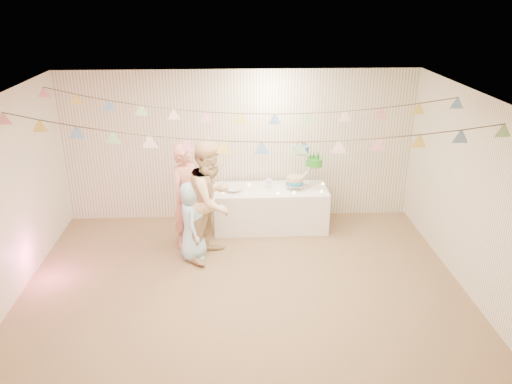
{
  "coord_description": "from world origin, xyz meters",
  "views": [
    {
      "loc": [
        -0.11,
        -5.68,
        3.81
      ],
      "look_at": [
        0.2,
        0.8,
        1.15
      ],
      "focal_mm": 35.0,
      "sensor_mm": 36.0,
      "label": 1
    }
  ],
  "objects_px": {
    "table": "(270,208)",
    "person_adult_a": "(187,196)",
    "cake_stand": "(304,163)",
    "person_adult_b": "(211,200)",
    "person_child": "(193,221)"
  },
  "relations": [
    {
      "from": "person_adult_b",
      "to": "cake_stand",
      "type": "bearing_deg",
      "value": -28.98
    },
    {
      "from": "cake_stand",
      "to": "person_adult_a",
      "type": "distance_m",
      "value": 2.0
    },
    {
      "from": "table",
      "to": "person_child",
      "type": "distance_m",
      "value": 1.59
    },
    {
      "from": "table",
      "to": "cake_stand",
      "type": "relative_size",
      "value": 2.47
    },
    {
      "from": "cake_stand",
      "to": "person_adult_b",
      "type": "bearing_deg",
      "value": -146.85
    },
    {
      "from": "cake_stand",
      "to": "person_adult_a",
      "type": "xyz_separation_m",
      "value": [
        -1.88,
        -0.61,
        -0.3
      ]
    },
    {
      "from": "table",
      "to": "person_adult_a",
      "type": "distance_m",
      "value": 1.52
    },
    {
      "from": "table",
      "to": "person_adult_a",
      "type": "bearing_deg",
      "value": -157.24
    },
    {
      "from": "cake_stand",
      "to": "table",
      "type": "bearing_deg",
      "value": -174.81
    },
    {
      "from": "person_child",
      "to": "table",
      "type": "bearing_deg",
      "value": -53.9
    },
    {
      "from": "table",
      "to": "person_child",
      "type": "relative_size",
      "value": 1.53
    },
    {
      "from": "table",
      "to": "cake_stand",
      "type": "xyz_separation_m",
      "value": [
        0.55,
        0.05,
        0.78
      ]
    },
    {
      "from": "table",
      "to": "person_child",
      "type": "xyz_separation_m",
      "value": [
        -1.24,
        -0.97,
        0.26
      ]
    },
    {
      "from": "cake_stand",
      "to": "person_adult_a",
      "type": "bearing_deg",
      "value": -162.07
    },
    {
      "from": "cake_stand",
      "to": "person_adult_b",
      "type": "height_order",
      "value": "person_adult_b"
    }
  ]
}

